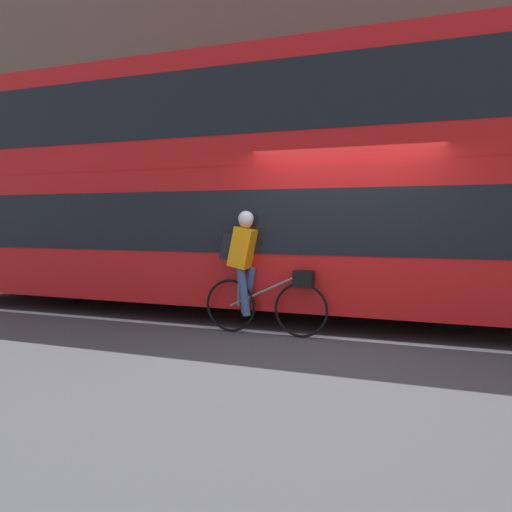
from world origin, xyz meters
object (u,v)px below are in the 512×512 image
(bus, at_px, (234,181))
(street_sign_post, at_px, (164,221))
(trash_bin, at_px, (87,256))
(cyclist_on_bike, at_px, (253,268))

(bus, relative_size, street_sign_post, 4.47)
(bus, bearing_deg, street_sign_post, 134.35)
(trash_bin, bearing_deg, bus, -31.04)
(cyclist_on_bike, height_order, trash_bin, cyclist_on_bike)
(cyclist_on_bike, bearing_deg, bus, 121.54)
(cyclist_on_bike, distance_m, trash_bin, 8.41)
(street_sign_post, bearing_deg, cyclist_on_bike, -48.76)
(bus, xyz_separation_m, street_sign_post, (-3.49, 3.57, -0.69))
(cyclist_on_bike, height_order, street_sign_post, street_sign_post)
(cyclist_on_bike, xyz_separation_m, street_sign_post, (-4.33, 4.94, 0.62))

